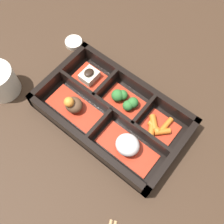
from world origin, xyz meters
The scene contains 9 objects.
ground_plane centered at (0.00, 0.00, 0.00)m, with size 3.00×3.00×0.00m, color #382619.
bento_base centered at (0.00, 0.00, 0.01)m, with size 0.34×0.20×0.01m.
bento_rim centered at (0.00, 0.00, 0.02)m, with size 0.34×0.20×0.05m.
bowl_rice centered at (-0.08, 0.04, 0.03)m, with size 0.13×0.06×0.05m.
bowl_stew centered at (0.08, 0.04, 0.03)m, with size 0.13×0.06×0.05m.
bowl_carrots centered at (-0.10, -0.04, 0.02)m, with size 0.08×0.07×0.02m.
bowl_greens centered at (0.00, -0.04, 0.02)m, with size 0.09×0.07×0.03m.
bowl_tofu centered at (0.10, -0.04, 0.02)m, with size 0.08×0.07×0.03m.
sauce_dish centered at (0.22, -0.10, 0.01)m, with size 0.05×0.05×0.01m.
Camera 1 is at (-0.16, 0.20, 0.56)m, focal length 42.00 mm.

